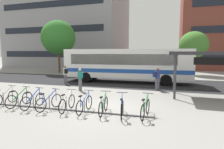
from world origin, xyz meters
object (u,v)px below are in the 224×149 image
(parked_bicycle_green_8, at_px, (145,109))
(transit_shelter, at_px, (223,55))
(parked_bicycle_blue_7, at_px, (122,108))
(street_tree_0, at_px, (58,38))
(parked_bicycle_green_1, at_px, (19,99))
(city_bus, at_px, (127,64))
(parked_bicycle_blue_2, at_px, (33,101))
(parked_bicycle_silver_4, at_px, (67,103))
(parked_bicycle_blue_5, at_px, (84,104))
(commuter_black_pack_1, at_px, (65,74))
(parked_bicycle_green_6, at_px, (103,106))
(parked_bicycle_blue_3, at_px, (49,102))
(commuter_navy_pack_0, at_px, (157,77))
(parked_bicycle_silver_0, at_px, (5,98))
(commuter_teal_pack_2, at_px, (80,78))
(street_tree_1, at_px, (194,45))

(parked_bicycle_green_8, distance_m, transit_shelter, 6.75)
(parked_bicycle_blue_7, height_order, street_tree_0, street_tree_0)
(transit_shelter, bearing_deg, parked_bicycle_green_1, -154.56)
(city_bus, distance_m, parked_bicycle_green_1, 10.65)
(transit_shelter, bearing_deg, parked_bicycle_blue_2, -152.24)
(parked_bicycle_blue_2, xyz_separation_m, parked_bicycle_silver_4, (1.94, 0.10, 0.00))
(parked_bicycle_blue_5, bearing_deg, commuter_black_pack_1, 37.48)
(parked_bicycle_silver_4, height_order, parked_bicycle_green_6, same)
(parked_bicycle_blue_3, xyz_separation_m, commuter_navy_pack_0, (4.89, 6.70, 0.61))
(parked_bicycle_blue_3, bearing_deg, parked_bicycle_green_8, -74.44)
(parked_bicycle_silver_0, xyz_separation_m, parked_bicycle_green_8, (7.67, 0.18, 0.00))
(parked_bicycle_green_8, bearing_deg, parked_bicycle_silver_4, 98.47)
(parked_bicycle_green_8, bearing_deg, commuter_black_pack_1, 55.30)
(parked_bicycle_green_1, relative_size, parked_bicycle_green_6, 1.00)
(commuter_teal_pack_2, bearing_deg, street_tree_0, -1.46)
(city_bus, xyz_separation_m, parked_bicycle_blue_7, (1.92, -9.86, -1.39))
(commuter_navy_pack_0, height_order, commuter_teal_pack_2, commuter_teal_pack_2)
(parked_bicycle_green_1, distance_m, parked_bicycle_blue_7, 5.65)
(parked_bicycle_blue_5, height_order, street_tree_1, street_tree_1)
(parked_bicycle_green_1, bearing_deg, commuter_teal_pack_2, -8.18)
(parked_bicycle_blue_2, relative_size, parked_bicycle_blue_7, 1.02)
(parked_bicycle_silver_4, distance_m, parked_bicycle_blue_7, 2.78)
(parked_bicycle_silver_4, distance_m, transit_shelter, 9.64)
(commuter_teal_pack_2, bearing_deg, city_bus, -64.95)
(parked_bicycle_blue_7, bearing_deg, parked_bicycle_green_1, 78.24)
(commuter_black_pack_1, bearing_deg, transit_shelter, -144.10)
(parked_bicycle_green_8, bearing_deg, parked_bicycle_blue_2, 98.54)
(commuter_black_pack_1, bearing_deg, street_tree_1, -90.82)
(parked_bicycle_green_6, xyz_separation_m, parked_bicycle_green_8, (1.94, 0.09, 0.00))
(city_bus, xyz_separation_m, parked_bicycle_blue_5, (0.06, -9.81, -1.39))
(parked_bicycle_blue_5, distance_m, parked_bicycle_blue_7, 1.86)
(street_tree_1, bearing_deg, city_bus, -128.41)
(commuter_teal_pack_2, bearing_deg, street_tree_1, -73.68)
(city_bus, distance_m, parked_bicycle_silver_4, 9.98)
(commuter_navy_pack_0, height_order, street_tree_1, street_tree_1)
(parked_bicycle_green_1, xyz_separation_m, commuter_navy_pack_0, (6.78, 6.62, 0.61))
(city_bus, height_order, commuter_black_pack_1, city_bus)
(parked_bicycle_silver_0, bearing_deg, parked_bicycle_blue_5, -86.35)
(parked_bicycle_blue_7, distance_m, street_tree_1, 19.44)
(city_bus, relative_size, parked_bicycle_green_8, 7.04)
(parked_bicycle_blue_5, distance_m, commuter_black_pack_1, 8.75)
(parked_bicycle_green_8, xyz_separation_m, commuter_teal_pack_2, (-5.39, 4.47, 0.61))
(parked_bicycle_blue_2, distance_m, parked_bicycle_blue_3, 0.97)
(street_tree_0, bearing_deg, transit_shelter, -30.51)
(commuter_navy_pack_0, bearing_deg, transit_shelter, -63.65)
(parked_bicycle_blue_2, distance_m, parked_bicycle_silver_4, 1.94)
(parked_bicycle_blue_2, bearing_deg, parked_bicycle_silver_4, -82.99)
(parked_bicycle_blue_7, bearing_deg, parked_bicycle_green_8, -91.35)
(parked_bicycle_blue_3, bearing_deg, parked_bicycle_blue_5, -73.46)
(city_bus, xyz_separation_m, commuter_teal_pack_2, (-2.44, -5.19, -0.78))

